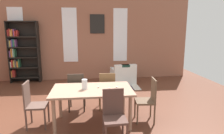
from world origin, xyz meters
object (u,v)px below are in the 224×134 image
object	(u,v)px
dining_chair_far_left	(77,91)
dining_chair_far_right	(107,90)
dining_chair_head_left	(33,103)
dining_chair_head_right	(148,98)
armchair_white	(123,76)
vase_on_table	(85,84)
dining_table	(92,93)
bookshelf_tall	(22,51)
dining_chair_near_right	(114,114)

from	to	relation	value
dining_chair_far_left	dining_chair_far_right	xyz separation A→B (m)	(0.74, -0.00, 0.00)
dining_chair_head_left	dining_chair_head_right	xyz separation A→B (m)	(2.40, -0.01, 0.00)
dining_chair_head_right	dining_chair_far_left	world-z (taller)	same
dining_chair_head_left	armchair_white	world-z (taller)	dining_chair_head_left
dining_chair_head_right	dining_chair_far_right	size ratio (longest dim) A/B	1.00
dining_chair_far_right	armchair_white	size ratio (longest dim) A/B	1.07
vase_on_table	dining_chair_head_left	size ratio (longest dim) A/B	0.22
dining_chair_far_left	dining_chair_head_left	bearing A→B (deg)	-138.84
vase_on_table	dining_chair_far_left	world-z (taller)	vase_on_table
dining_table	dining_chair_head_right	bearing A→B (deg)	-0.28
dining_chair_head_left	vase_on_table	bearing A→B (deg)	0.00
vase_on_table	dining_chair_far_left	bearing A→B (deg)	106.96
vase_on_table	bookshelf_tall	distance (m)	4.38
bookshelf_tall	dining_chair_head_left	bearing A→B (deg)	-69.97
dining_chair_near_right	bookshelf_tall	world-z (taller)	bookshelf_tall
dining_chair_head_right	bookshelf_tall	world-z (taller)	bookshelf_tall
dining_table	dining_chair_head_right	world-z (taller)	dining_chair_head_right
dining_table	armchair_white	xyz separation A→B (m)	(1.17, 3.03, -0.40)
dining_chair_head_left	dining_chair_head_right	bearing A→B (deg)	-0.14
dining_table	vase_on_table	bearing A→B (deg)	180.00
dining_chair_near_right	armchair_white	xyz separation A→B (m)	(0.80, 3.75, -0.23)
dining_chair_far_left	armchair_white	distance (m)	2.79
dining_chair_head_left	armchair_white	distance (m)	3.85
dining_chair_head_left	armchair_white	size ratio (longest dim) A/B	1.07
dining_chair_far_left	vase_on_table	bearing A→B (deg)	-73.04
dining_table	armchair_white	distance (m)	3.27
dining_table	armchair_white	size ratio (longest dim) A/B	1.86
vase_on_table	bookshelf_tall	bearing A→B (deg)	123.02
dining_table	dining_chair_far_right	size ratio (longest dim) A/B	1.74
dining_chair_far_right	bookshelf_tall	world-z (taller)	bookshelf_tall
dining_chair_far_left	dining_chair_far_right	size ratio (longest dim) A/B	1.00
dining_chair_head_right	armchair_white	xyz separation A→B (m)	(-0.03, 3.04, -0.23)
dining_chair_near_right	dining_chair_head_left	bearing A→B (deg)	155.27
bookshelf_tall	dining_chair_far_left	bearing A→B (deg)	-53.70
dining_chair_far_right	dining_table	bearing A→B (deg)	-117.16
dining_chair_far_right	dining_chair_far_left	bearing A→B (deg)	180.00
dining_chair_head_right	dining_chair_far_right	world-z (taller)	same
dining_table	dining_chair_far_left	bearing A→B (deg)	117.32
dining_chair_head_right	armchair_white	distance (m)	3.04
dining_chair_near_right	dining_chair_head_right	world-z (taller)	same
vase_on_table	dining_chair_near_right	xyz separation A→B (m)	(0.52, -0.72, -0.36)
dining_chair_head_left	dining_chair_head_right	world-z (taller)	same
dining_chair_head_left	dining_chair_head_right	size ratio (longest dim) A/B	1.00
dining_chair_near_right	bookshelf_tall	bearing A→B (deg)	123.50
vase_on_table	bookshelf_tall	world-z (taller)	bookshelf_tall
dining_chair_head_right	bookshelf_tall	xyz separation A→B (m)	(-3.74, 3.67, 0.65)
dining_table	bookshelf_tall	size ratio (longest dim) A/B	0.73
dining_table	armchair_white	bearing A→B (deg)	68.82
dining_chair_near_right	bookshelf_tall	size ratio (longest dim) A/B	0.42
vase_on_table	dining_chair_head_right	size ratio (longest dim) A/B	0.22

